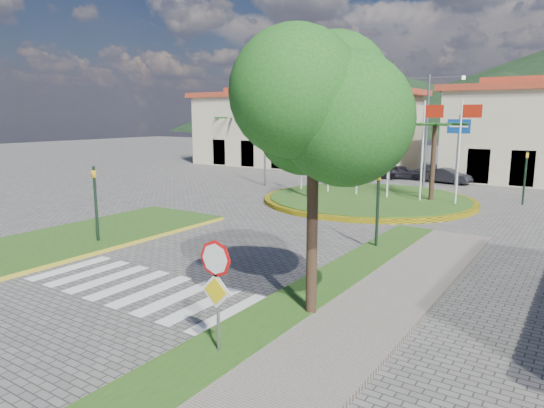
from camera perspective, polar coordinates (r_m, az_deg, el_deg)
The scene contains 21 objects.
ground at distance 13.54m, azimuth -28.77°, elevation -13.47°, with size 160.00×160.00×0.00m, color #5A5855.
sidewalk_right at distance 10.46m, azimuth -1.35°, elevation -18.86°, with size 4.00×28.00×0.15m, color gray.
verge_right at distance 11.10m, azimuth -6.66°, elevation -17.00°, with size 1.60×28.00×0.18m, color #264A15.
median_left at distance 21.73m, azimuth -22.86°, elevation -3.99°, with size 5.00×14.00×0.18m, color #264A15.
crosswalk at distance 15.58m, azimuth -15.54°, elevation -9.40°, with size 8.00×3.00×0.01m, color silver.
roundabout_island at distance 30.09m, azimuth 11.23°, elevation 0.62°, with size 12.70×12.70×6.00m.
stop_sign at distance 10.34m, azimuth -6.57°, elevation -8.83°, with size 0.80×0.11×2.65m.
deciduous_tree at distance 11.94m, azimuth 4.95°, elevation 10.32°, with size 3.60×3.60×6.80m.
traffic_light_left at distance 20.59m, azimuth -20.05°, elevation 0.71°, with size 0.15×0.18×3.20m.
traffic_light_right at distance 19.00m, azimuth 12.34°, elevation 0.33°, with size 0.15×0.18×3.20m.
traffic_light_far at distance 31.79m, azimuth 27.66°, elevation 3.37°, with size 0.18×0.15×3.20m.
direction_sign_west at distance 38.80m, azimuth 13.79°, elevation 7.67°, with size 1.60×0.14×5.20m.
direction_sign_east at distance 37.39m, azimuth 21.05°, elevation 7.19°, with size 1.60×0.14×5.20m.
street_lamp_centre at distance 36.92m, azimuth 17.75°, elevation 8.85°, with size 4.80×0.16×8.00m.
street_lamp_west at distance 35.75m, azimuth -0.85°, elevation 9.30°, with size 4.80×0.16×8.00m.
building_left at distance 50.28m, azimuth 3.54°, elevation 8.93°, with size 23.32×9.54×8.05m.
hill_far_west at distance 159.94m, azimuth 9.38°, elevation 12.36°, with size 140.00×140.00×22.00m, color black.
hill_near_back at distance 137.15m, azimuth 25.20°, elevation 10.62°, with size 110.00×110.00×16.00m, color black.
white_van at distance 46.03m, azimuth 9.99°, elevation 4.64°, with size 2.28×4.93×1.37m, color #BBBBBD.
car_dark_a at distance 41.34m, azimuth 15.01°, elevation 3.66°, with size 1.36×3.39×1.16m, color black.
car_dark_b at distance 39.70m, azimuth 19.98°, elevation 3.12°, with size 1.22×3.49×1.15m, color black.
Camera 1 is at (11.25, -5.46, 5.19)m, focal length 32.00 mm.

